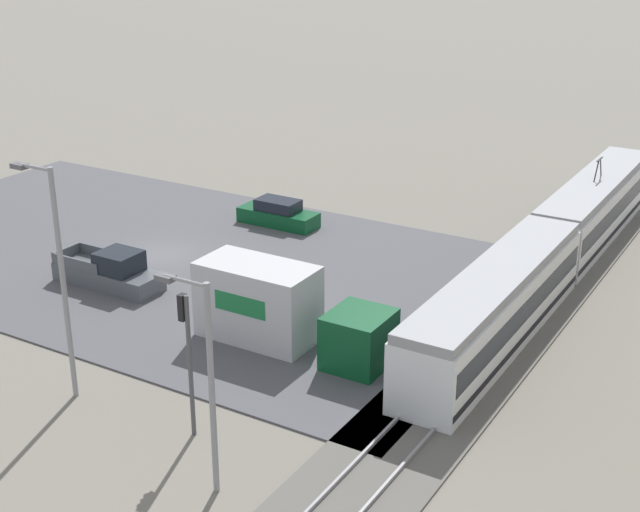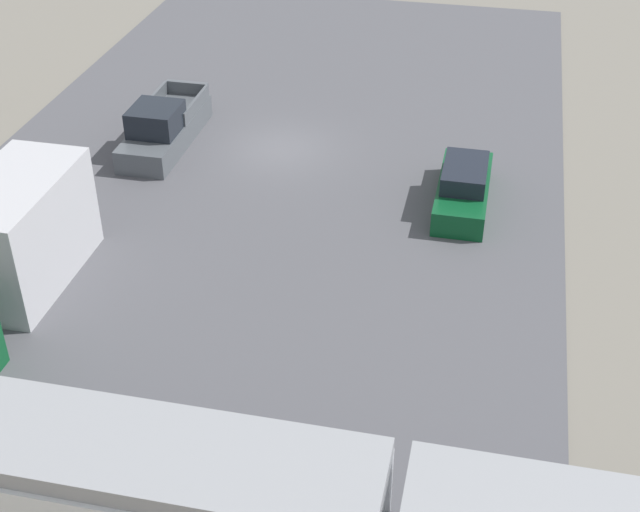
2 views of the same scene
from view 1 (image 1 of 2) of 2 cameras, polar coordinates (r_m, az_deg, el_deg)
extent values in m
plane|color=slate|center=(48.32, -10.12, 0.01)|extent=(320.00, 320.00, 0.00)
cube|color=#4C4C51|center=(48.30, -10.12, 0.05)|extent=(21.55, 37.53, 0.08)
cube|color=#5B5954|center=(39.44, 11.31, -5.09)|extent=(70.28, 4.40, 0.08)
cube|color=gray|center=(39.60, 10.35, -4.73)|extent=(68.87, 0.10, 0.14)
cube|color=gray|center=(39.19, 12.31, -5.17)|extent=(68.87, 0.10, 0.14)
cube|color=silver|center=(52.23, 17.11, 2.80)|extent=(15.21, 2.70, 2.90)
cube|color=black|center=(52.13, 17.15, 3.15)|extent=(14.75, 2.73, 0.97)
cube|color=black|center=(52.51, 17.01, 1.87)|extent=(15.06, 2.74, 0.28)
cube|color=gray|center=(51.76, 17.31, 4.53)|extent=(15.21, 2.48, 0.41)
cube|color=silver|center=(38.22, 11.12, -3.49)|extent=(15.21, 2.70, 2.90)
cube|color=black|center=(38.08, 11.15, -3.02)|extent=(14.75, 2.73, 0.97)
cube|color=black|center=(38.60, 11.02, -4.70)|extent=(15.06, 2.74, 0.28)
cube|color=gray|center=(37.57, 11.30, -1.20)|extent=(15.21, 2.48, 0.41)
cylinder|color=#2D2D33|center=(51.98, 17.53, 5.45)|extent=(0.66, 0.07, 1.15)
cylinder|color=#2D2D33|center=(51.13, 17.27, 5.22)|extent=(0.66, 0.07, 1.15)
cube|color=#2D2D33|center=(51.41, 17.47, 5.92)|extent=(1.10, 0.08, 0.06)
cube|color=#0C4723|center=(35.88, 2.51, -5.35)|extent=(2.59, 2.38, 2.28)
cube|color=#B2B2B7|center=(37.98, -4.00, -2.91)|extent=(2.59, 5.05, 3.35)
cube|color=#196B38|center=(36.88, -5.16, -3.15)|extent=(0.02, 2.53, 0.84)
cube|color=#4C5156|center=(44.76, -13.39, -1.28)|extent=(1.93, 5.72, 0.91)
cube|color=black|center=(43.89, -12.74, -0.35)|extent=(1.78, 1.94, 0.99)
cube|color=#4C5156|center=(44.74, -15.36, -0.49)|extent=(0.12, 2.86, 0.53)
cube|color=#4C5156|center=(45.88, -13.79, 0.22)|extent=(0.12, 2.86, 0.53)
cube|color=#4C5156|center=(46.36, -15.92, 0.23)|extent=(1.78, 0.23, 0.53)
cube|color=red|center=(46.11, -16.61, -0.56)|extent=(0.14, 0.04, 0.18)
cube|color=#0C4723|center=(51.99, -2.69, 2.49)|extent=(1.73, 4.78, 0.88)
cube|color=black|center=(51.75, -2.70, 3.29)|extent=(1.49, 2.48, 0.65)
cylinder|color=#47474C|center=(31.06, -8.31, -7.05)|extent=(0.16, 0.16, 5.37)
cube|color=black|center=(30.18, -8.80, -3.27)|extent=(0.28, 0.22, 0.95)
sphere|color=red|center=(30.12, -9.01, -2.66)|extent=(0.18, 0.18, 0.18)
sphere|color=#3C2C06|center=(30.25, -8.97, -3.22)|extent=(0.18, 0.18, 0.18)
sphere|color=black|center=(30.39, -8.94, -3.77)|extent=(0.18, 0.18, 0.18)
cylinder|color=gray|center=(27.63, -6.94, -8.61)|extent=(0.20, 0.20, 7.22)
cylinder|color=gray|center=(26.54, -8.64, -1.59)|extent=(0.12, 1.60, 0.12)
cube|color=#515156|center=(27.02, -9.87, -1.38)|extent=(0.36, 0.60, 0.18)
cylinder|color=gray|center=(33.66, -16.08, -1.93)|extent=(0.20, 0.20, 9.02)
cylinder|color=gray|center=(32.82, -17.83, 5.43)|extent=(0.12, 1.60, 0.12)
cube|color=#515156|center=(33.39, -18.69, 5.48)|extent=(0.36, 0.60, 0.18)
camera|label=2|loc=(41.79, 32.37, 16.44)|focal=50.00mm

